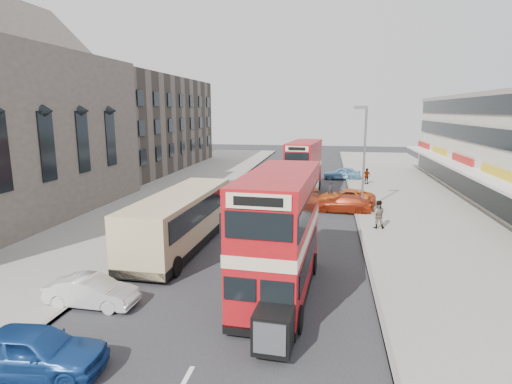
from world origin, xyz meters
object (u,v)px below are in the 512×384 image
Objects in this scene: coach at (181,218)px; pedestrian_far at (366,176)px; pedestrian_near at (378,214)px; cyclist at (330,196)px; bus_main at (280,234)px; street_lamp at (363,151)px; car_right_b at (345,197)px; car_right_c at (342,173)px; car_right_a at (343,204)px; car_left_near at (33,351)px; bus_second at (304,168)px; car_left_front at (92,292)px.

pedestrian_far is (12.26, 22.53, -0.74)m from coach.
pedestrian_near is (11.56, 5.45, -0.64)m from coach.
bus_main is at bearing -95.24° from cyclist.
bus_main reaches higher than coach.
car_right_b is (-1.08, 2.50, -4.11)m from street_lamp.
pedestrian_near is at bearing 13.89° from car_right_b.
car_right_a is at bearing 0.23° from car_right_c.
cyclist is at bearing -24.90° from car_left_near.
pedestrian_near reaches higher than cyclist.
car_right_c is at bearing 70.64° from coach.
bus_second reaches higher than car_right_a.
cyclist is at bearing -156.00° from car_right_a.
car_right_b is (9.73, 12.58, -1.06)m from coach.
car_left_front is (-1.03, -7.69, -1.12)m from coach.
car_left_near is 4.39m from car_left_front.
street_lamp is 4.31× the size of pedestrian_near.
car_right_c is at bearing -93.23° from bus_main.
car_right_c is at bearing 179.09° from car_right_b.
street_lamp is 15.09m from coach.
bus_main is at bearing -5.01° from car_right_c.
cyclist is (-0.99, 3.11, -0.05)m from car_right_a.
pedestrian_far is at bearing -25.61° from car_left_near.
coach is (-10.81, -10.08, -3.06)m from street_lamp.
bus_second is (-4.81, 6.49, -2.26)m from street_lamp.
car_right_b is at bearing -26.60° from car_left_front.
coach is 12.07m from car_left_near.
pedestrian_far is (2.43, -3.33, 0.27)m from car_right_c.
pedestrian_far reaches higher than car_left_front.
bus_second is 17.65m from coach.
car_right_c is at bearing -20.61° from car_left_near.
car_left_near reaches higher than car_right_a.
car_right_a is at bearing 180.00° from street_lamp.
street_lamp is at bearing -103.08° from bus_main.
car_right_a is (-1.31, 0.00, -4.11)m from street_lamp.
car_right_b is 10.27m from pedestrian_far.
pedestrian_far is at bearing -22.39° from car_left_front.
car_right_b is at bearing 1.01° from car_right_c.
coach is at bearing -136.98° from street_lamp.
pedestrian_far is (5.96, 27.84, -1.72)m from bus_main.
coach is 3.00× the size of car_left_front.
car_left_near is 2.60× the size of pedestrian_far.
car_left_near is at bearing -13.54° from car_right_c.
bus_second is 5.77m from car_right_b.
pedestrian_far is (2.53, 9.95, 0.31)m from car_right_b.
car_right_b is at bearing -75.52° from pedestrian_near.
car_right_c is 12.74m from cyclist.
pedestrian_far is 10.08m from cyclist.
bus_main is (-4.50, -15.39, -2.08)m from street_lamp.
pedestrian_far is at bearing -98.85° from bus_main.
bus_second is 12.53m from pedestrian_near.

